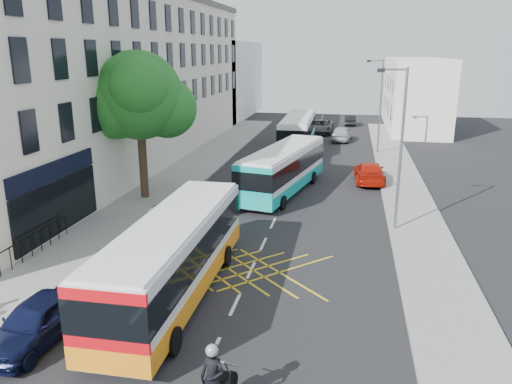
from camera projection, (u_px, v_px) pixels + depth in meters
The scene contains 20 objects.
ground at pixel (213, 352), 15.31m from camera, with size 120.00×120.00×0.00m, color black.
pavement_left at pixel (145, 198), 30.98m from camera, with size 5.00×70.00×0.15m, color gray.
pavement_right at pixel (412, 213), 28.12m from camera, with size 3.00×70.00×0.15m, color gray.
terrace_main at pixel (122, 79), 39.09m from camera, with size 8.30×45.00×13.50m.
terrace_far at pixel (221, 79), 68.40m from camera, with size 8.00×20.00×10.00m, color silver.
building_right at pixel (415, 94), 57.60m from camera, with size 6.00×18.00×8.00m, color silver.
street_tree at pixel (138, 96), 29.24m from camera, with size 6.30×5.70×8.80m.
lamp_near at pixel (399, 142), 24.27m from camera, with size 1.45×0.15×8.00m.
lamp_far at pixel (379, 101), 43.17m from camera, with size 1.45×0.15×8.00m.
railings at pixel (31, 244), 21.85m from camera, with size 0.08×5.60×1.14m, color black, non-canonical shape.
bus_near at pixel (174, 256), 18.40m from camera, with size 2.74×10.87×3.06m.
bus_mid at pixel (283, 169), 32.02m from camera, with size 4.51×10.76×2.95m.
bus_far at pixel (298, 132), 46.10m from camera, with size 2.84×10.98×3.08m.
motorbike at pixel (213, 382), 12.41m from camera, with size 0.87×2.26×2.05m.
parked_car_blue at pixel (37, 321), 15.71m from camera, with size 1.70×4.21×1.44m, color black.
parked_car_silver at pixel (164, 224), 24.39m from camera, with size 1.57×4.51×1.49m, color #B6B9BF.
red_hatchback at pixel (369, 172), 34.76m from camera, with size 1.99×4.89×1.42m, color #BC1808.
distant_car_grey at pixel (321, 127), 55.14m from camera, with size 2.40×5.21×1.45m, color #3D3F44.
distant_car_silver at pixel (342, 133), 50.57m from camera, with size 1.78×4.42×1.51m, color #ABADB3.
distant_car_dark at pixel (350, 120), 61.17m from camera, with size 1.32×3.77×1.24m, color black.
Camera 1 is at (3.78, -12.89, 8.94)m, focal length 35.00 mm.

